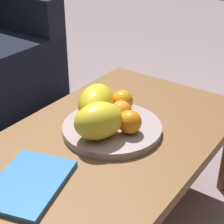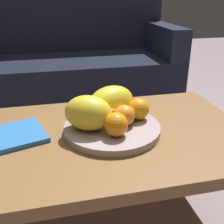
% 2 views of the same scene
% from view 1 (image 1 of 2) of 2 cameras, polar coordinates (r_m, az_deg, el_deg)
% --- Properties ---
extents(coffee_table, '(1.01, 0.62, 0.41)m').
position_cam_1_polar(coffee_table, '(1.25, -0.52, -5.49)').
color(coffee_table, brown).
rests_on(coffee_table, ground_plane).
extents(fruit_bowl, '(0.33, 0.33, 0.03)m').
position_cam_1_polar(fruit_bowl, '(1.24, -0.00, -2.53)').
color(fruit_bowl, '#A59295').
rests_on(fruit_bowl, coffee_table).
extents(melon_large_front, '(0.20, 0.16, 0.11)m').
position_cam_1_polar(melon_large_front, '(1.26, -2.48, 1.56)').
color(melon_large_front, yellow).
rests_on(melon_large_front, fruit_bowl).
extents(melon_smaller_beside, '(0.19, 0.18, 0.12)m').
position_cam_1_polar(melon_smaller_beside, '(1.14, -2.13, -1.35)').
color(melon_smaller_beside, yellow).
rests_on(melon_smaller_beside, fruit_bowl).
extents(orange_front, '(0.08, 0.08, 0.08)m').
position_cam_1_polar(orange_front, '(1.18, 2.75, -1.54)').
color(orange_front, orange).
rests_on(orange_front, fruit_bowl).
extents(orange_left, '(0.07, 0.07, 0.07)m').
position_cam_1_polar(orange_left, '(1.24, 1.46, 0.11)').
color(orange_left, orange).
rests_on(orange_left, fruit_bowl).
extents(orange_back, '(0.08, 0.08, 0.08)m').
position_cam_1_polar(orange_back, '(1.30, 1.60, 1.72)').
color(orange_back, orange).
rests_on(orange_back, fruit_bowl).
extents(banana_bunch, '(0.17, 0.15, 0.06)m').
position_cam_1_polar(banana_bunch, '(1.23, -0.95, -0.80)').
color(banana_bunch, yellow).
rests_on(banana_bunch, fruit_bowl).
extents(magazine, '(0.29, 0.24, 0.02)m').
position_cam_1_polar(magazine, '(1.04, -12.76, -10.62)').
color(magazine, '#2B6DB9').
rests_on(magazine, coffee_table).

